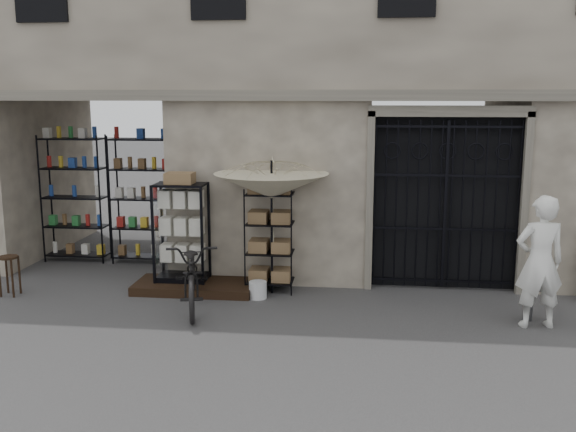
# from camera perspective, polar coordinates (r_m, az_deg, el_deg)

# --- Properties ---
(ground) EXTENTS (80.00, 80.00, 0.00)m
(ground) POSITION_cam_1_polar(r_m,az_deg,el_deg) (9.21, 4.01, -10.02)
(ground) COLOR black
(ground) RESTS_ON ground
(main_building) EXTENTS (14.00, 4.00, 9.00)m
(main_building) POSITION_cam_1_polar(r_m,az_deg,el_deg) (12.67, 5.15, 16.30)
(main_building) COLOR #B0A38C
(main_building) RESTS_ON ground
(shop_recess) EXTENTS (3.00, 1.70, 3.00)m
(shop_recess) POSITION_cam_1_polar(r_m,az_deg,el_deg) (12.52, -16.32, 2.22)
(shop_recess) COLOR black
(shop_recess) RESTS_ON ground
(shop_shelving) EXTENTS (2.70, 0.50, 2.50)m
(shop_shelving) POSITION_cam_1_polar(r_m,az_deg,el_deg) (13.03, -15.62, 1.46)
(shop_shelving) COLOR black
(shop_shelving) RESTS_ON ground
(iron_gate) EXTENTS (2.50, 0.21, 3.00)m
(iron_gate) POSITION_cam_1_polar(r_m,az_deg,el_deg) (11.11, 13.71, 1.31)
(iron_gate) COLOR black
(iron_gate) RESTS_ON ground
(step_platform) EXTENTS (2.00, 0.90, 0.15)m
(step_platform) POSITION_cam_1_polar(r_m,az_deg,el_deg) (10.99, -8.27, -6.22)
(step_platform) COLOR black
(step_platform) RESTS_ON ground
(display_cabinet) EXTENTS (0.92, 0.67, 1.80)m
(display_cabinet) POSITION_cam_1_polar(r_m,az_deg,el_deg) (10.95, -9.43, -1.88)
(display_cabinet) COLOR black
(display_cabinet) RESTS_ON step_platform
(wire_rack) EXTENTS (0.89, 0.73, 1.76)m
(wire_rack) POSITION_cam_1_polar(r_m,az_deg,el_deg) (10.73, -1.59, -2.18)
(wire_rack) COLOR black
(wire_rack) RESTS_ON ground
(market_umbrella) EXTENTS (1.98, 2.01, 2.66)m
(market_umbrella) POSITION_cam_1_polar(r_m,az_deg,el_deg) (10.39, -1.48, 3.30)
(market_umbrella) COLOR black
(market_umbrella) RESTS_ON ground
(white_bucket) EXTENTS (0.38, 0.38, 0.28)m
(white_bucket) POSITION_cam_1_polar(r_m,az_deg,el_deg) (10.49, -2.70, -6.58)
(white_bucket) COLOR silver
(white_bucket) RESTS_ON ground
(bicycle) EXTENTS (0.99, 1.26, 2.11)m
(bicycle) POSITION_cam_1_polar(r_m,az_deg,el_deg) (10.18, -8.36, -8.05)
(bicycle) COLOR black
(bicycle) RESTS_ON ground
(wooden_stool) EXTENTS (0.38, 0.38, 0.66)m
(wooden_stool) POSITION_cam_1_polar(r_m,az_deg,el_deg) (11.52, -23.52, -4.82)
(wooden_stool) COLOR black
(wooden_stool) RESTS_ON ground
(steel_bollard) EXTENTS (0.16, 0.16, 0.75)m
(steel_bollard) POSITION_cam_1_polar(r_m,az_deg,el_deg) (10.07, 20.62, -6.64)
(steel_bollard) COLOR #4B4B4E
(steel_bollard) RESTS_ON ground
(shopkeeper) EXTENTS (0.97, 1.99, 0.46)m
(shopkeeper) POSITION_cam_1_polar(r_m,az_deg,el_deg) (9.95, 21.08, -9.13)
(shopkeeper) COLOR white
(shopkeeper) RESTS_ON ground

